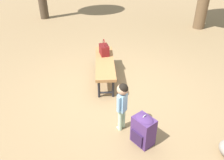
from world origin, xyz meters
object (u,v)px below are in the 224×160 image
park_bench (105,63)px  handbag (104,49)px  child_standing (122,100)px  backpack_large (143,129)px

park_bench → handbag: (-0.34, 0.08, 0.18)m
park_bench → handbag: bearing=166.6°
handbag → child_standing: (1.96, -0.25, -0.00)m
handbag → backpack_large: 2.37m
backpack_large → park_bench: bearing=-178.9°
park_bench → backpack_large: bearing=1.1°
child_standing → handbag: bearing=172.8°
park_bench → child_standing: (1.62, -0.17, 0.18)m
handbag → child_standing: child_standing is taller
handbag → backpack_large: size_ratio=0.69×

